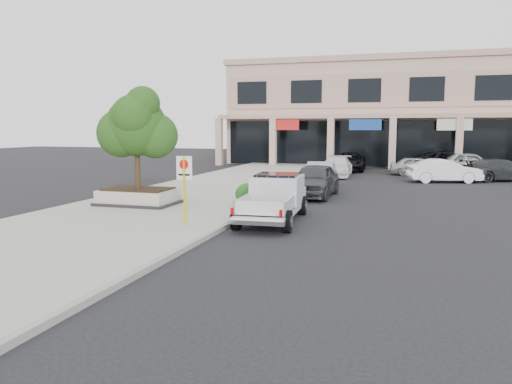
# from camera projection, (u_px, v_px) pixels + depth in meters

# --- Properties ---
(ground) EXTENTS (120.00, 120.00, 0.00)m
(ground) POSITION_uv_depth(u_px,v_px,m) (265.00, 235.00, 15.74)
(ground) COLOR black
(ground) RESTS_ON ground
(sidewalk) EXTENTS (8.00, 52.00, 0.15)m
(sidewalk) POSITION_uv_depth(u_px,v_px,m) (186.00, 199.00, 23.02)
(sidewalk) COLOR gray
(sidewalk) RESTS_ON ground
(curb) EXTENTS (0.20, 52.00, 0.15)m
(curb) POSITION_uv_depth(u_px,v_px,m) (268.00, 203.00, 21.87)
(curb) COLOR gray
(curb) RESTS_ON ground
(strip_mall) EXTENTS (40.55, 12.43, 9.50)m
(strip_mall) POSITION_uv_depth(u_px,v_px,m) (453.00, 112.00, 45.00)
(strip_mall) COLOR #CCA78F
(strip_mall) RESTS_ON ground
(planter) EXTENTS (3.20, 2.20, 0.68)m
(planter) POSITION_uv_depth(u_px,v_px,m) (138.00, 196.00, 21.05)
(planter) COLOR black
(planter) RESTS_ON sidewalk
(planter_tree) EXTENTS (2.90, 2.55, 4.00)m
(planter_tree) POSITION_uv_depth(u_px,v_px,m) (141.00, 126.00, 20.78)
(planter_tree) COLOR black
(planter_tree) RESTS_ON planter
(no_parking_sign) EXTENTS (0.55, 0.09, 2.30)m
(no_parking_sign) POSITION_uv_depth(u_px,v_px,m) (184.00, 181.00, 16.40)
(no_parking_sign) COLOR #DEB00B
(no_parking_sign) RESTS_ON sidewalk
(hedge) EXTENTS (1.10, 0.99, 0.93)m
(hedge) POSITION_uv_depth(u_px,v_px,m) (248.00, 194.00, 20.70)
(hedge) COLOR #174614
(hedge) RESTS_ON sidewalk
(pickup_truck) EXTENTS (2.26, 5.38, 1.66)m
(pickup_truck) POSITION_uv_depth(u_px,v_px,m) (273.00, 199.00, 17.87)
(pickup_truck) COLOR silver
(pickup_truck) RESTS_ON ground
(curb_car_a) EXTENTS (2.05, 4.79, 1.62)m
(curb_car_a) POSITION_uv_depth(u_px,v_px,m) (314.00, 180.00, 24.37)
(curb_car_a) COLOR #333639
(curb_car_a) RESTS_ON ground
(curb_car_b) EXTENTS (1.78, 4.35, 1.40)m
(curb_car_b) POSITION_uv_depth(u_px,v_px,m) (320.00, 174.00, 28.61)
(curb_car_b) COLOR #A3A6AB
(curb_car_b) RESTS_ON ground
(curb_car_c) EXTENTS (2.14, 4.90, 1.40)m
(curb_car_c) POSITION_uv_depth(u_px,v_px,m) (337.00, 166.00, 34.35)
(curb_car_c) COLOR silver
(curb_car_c) RESTS_ON ground
(curb_car_d) EXTENTS (2.61, 5.26, 1.43)m
(curb_car_d) POSITION_uv_depth(u_px,v_px,m) (349.00, 162.00, 38.92)
(curb_car_d) COLOR black
(curb_car_d) RESTS_ON ground
(lot_car_a) EXTENTS (3.98, 1.81, 1.33)m
(lot_car_a) POSITION_uv_depth(u_px,v_px,m) (418.00, 166.00, 35.23)
(lot_car_a) COLOR #A3A5AB
(lot_car_a) RESTS_ON ground
(lot_car_b) EXTENTS (4.59, 2.58, 1.43)m
(lot_car_b) POSITION_uv_depth(u_px,v_px,m) (444.00, 171.00, 30.73)
(lot_car_b) COLOR white
(lot_car_b) RESTS_ON ground
(lot_car_c) EXTENTS (5.22, 3.76, 1.40)m
(lot_car_c) POSITION_uv_depth(u_px,v_px,m) (501.00, 170.00, 31.53)
(lot_car_c) COLOR #282B2D
(lot_car_c) RESTS_ON ground
(lot_car_d) EXTENTS (5.76, 2.73, 1.59)m
(lot_car_d) POSITION_uv_depth(u_px,v_px,m) (450.00, 162.00, 37.45)
(lot_car_d) COLOR black
(lot_car_d) RESTS_ON ground
(lot_car_e) EXTENTS (4.81, 2.25, 1.59)m
(lot_car_e) POSITION_uv_depth(u_px,v_px,m) (470.00, 163.00, 36.59)
(lot_car_e) COLOR #A4A8AC
(lot_car_e) RESTS_ON ground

